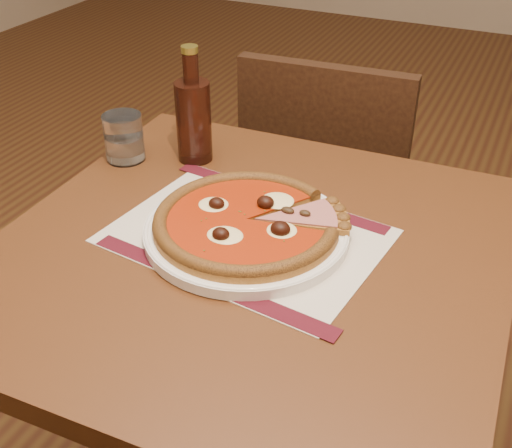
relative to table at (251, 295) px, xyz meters
The scene contains 8 objects.
table is the anchor object (origin of this frame).
chair_far 0.66m from the table, 96.95° to the left, with size 0.43×0.43×0.87m.
placemat 0.11m from the table, 129.97° to the left, with size 0.42×0.30×0.00m, color beige.
plate 0.12m from the table, 129.97° to the left, with size 0.33×0.33×0.02m, color white.
pizza 0.13m from the table, 129.85° to the left, with size 0.30×0.30×0.04m.
ham_slice 0.17m from the table, 53.12° to the left, with size 0.15×0.13×0.02m.
water_glass 0.42m from the table, 154.76° to the left, with size 0.08×0.08×0.09m, color white.
bottle 0.37m from the table, 135.33° to the left, with size 0.07×0.07×0.23m.
Camera 1 is at (1.02, -1.76, 1.34)m, focal length 45.00 mm.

